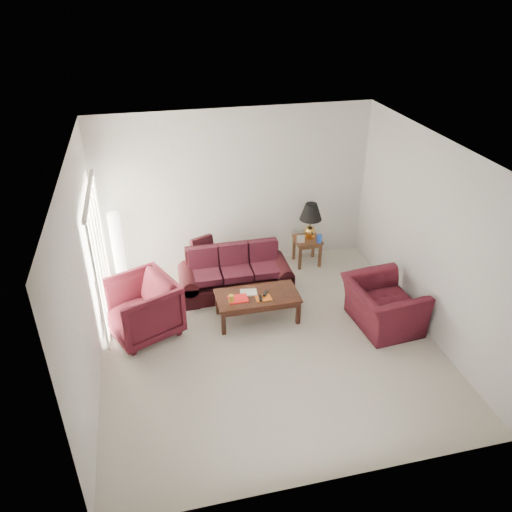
{
  "coord_description": "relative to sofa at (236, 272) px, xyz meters",
  "views": [
    {
      "loc": [
        -1.56,
        -5.83,
        4.98
      ],
      "look_at": [
        0.0,
        0.85,
        1.05
      ],
      "focal_mm": 35.0,
      "sensor_mm": 36.0,
      "label": 1
    }
  ],
  "objects": [
    {
      "name": "floor",
      "position": [
        0.22,
        -1.48,
        -0.4
      ],
      "size": [
        5.0,
        5.0,
        0.0
      ],
      "primitive_type": "plane",
      "color": "beige",
      "rests_on": "ground"
    },
    {
      "name": "blinds",
      "position": [
        -2.2,
        -0.18,
        0.68
      ],
      "size": [
        0.1,
        2.0,
        2.16
      ],
      "primitive_type": "cube",
      "color": "silver",
      "rests_on": "ground"
    },
    {
      "name": "sofa",
      "position": [
        0.0,
        0.0,
        0.0
      ],
      "size": [
        1.97,
        0.91,
        0.79
      ],
      "primitive_type": null,
      "rotation": [
        0.0,
        0.0,
        -0.04
      ],
      "color": "black",
      "rests_on": "ground"
    },
    {
      "name": "throw_pillow",
      "position": [
        -0.49,
        0.53,
        0.26
      ],
      "size": [
        0.46,
        0.35,
        0.43
      ],
      "primitive_type": "cube",
      "rotation": [
        -0.21,
        0.0,
        0.41
      ],
      "color": "black",
      "rests_on": "sofa"
    },
    {
      "name": "end_table",
      "position": [
        1.54,
        0.67,
        -0.13
      ],
      "size": [
        0.49,
        0.49,
        0.53
      ],
      "primitive_type": null,
      "rotation": [
        0.0,
        0.0,
        0.01
      ],
      "color": "#553A1D",
      "rests_on": "ground"
    },
    {
      "name": "table_lamp",
      "position": [
        1.59,
        0.71,
        0.49
      ],
      "size": [
        0.46,
        0.46,
        0.71
      ],
      "primitive_type": null,
      "rotation": [
        0.0,
        0.0,
        -0.11
      ],
      "color": "#C5893D",
      "rests_on": "end_table"
    },
    {
      "name": "clock",
      "position": [
        1.36,
        0.57,
        0.21
      ],
      "size": [
        0.15,
        0.07,
        0.15
      ],
      "primitive_type": "cube",
      "rotation": [
        0.0,
        0.0,
        -0.14
      ],
      "color": "white",
      "rests_on": "end_table"
    },
    {
      "name": "blue_canister",
      "position": [
        1.7,
        0.49,
        0.21
      ],
      "size": [
        0.12,
        0.12,
        0.15
      ],
      "primitive_type": "cylinder",
      "rotation": [
        0.0,
        0.0,
        -0.32
      ],
      "color": "#1A43AC",
      "rests_on": "end_table"
    },
    {
      "name": "picture_frame",
      "position": [
        1.44,
        0.91,
        0.22
      ],
      "size": [
        0.2,
        0.22,
        0.06
      ],
      "primitive_type": "cube",
      "rotation": [
        1.36,
        0.0,
        0.41
      ],
      "color": "#B5B6BA",
      "rests_on": "end_table"
    },
    {
      "name": "floor_lamp",
      "position": [
        -1.96,
        0.68,
        0.33
      ],
      "size": [
        0.27,
        0.27,
        1.45
      ],
      "primitive_type": null,
      "rotation": [
        0.0,
        0.0,
        -0.14
      ],
      "color": "white",
      "rests_on": "ground"
    },
    {
      "name": "armchair_left",
      "position": [
        -1.64,
        -0.81,
        0.07
      ],
      "size": [
        1.34,
        1.32,
        0.93
      ],
      "primitive_type": "imported",
      "rotation": [
        0.0,
        0.0,
        -1.15
      ],
      "color": "#451019",
      "rests_on": "ground"
    },
    {
      "name": "armchair_right",
      "position": [
        2.09,
        -1.46,
        -0.02
      ],
      "size": [
        1.11,
        1.24,
        0.75
      ],
      "primitive_type": "imported",
      "rotation": [
        0.0,
        0.0,
        1.66
      ],
      "color": "#3D0E17",
      "rests_on": "ground"
    },
    {
      "name": "coffee_table",
      "position": [
        0.19,
        -0.86,
        -0.16
      ],
      "size": [
        1.48,
        1.15,
        0.46
      ],
      "primitive_type": null,
      "rotation": [
        0.0,
        0.0,
        -0.43
      ],
      "color": "black",
      "rests_on": "ground"
    },
    {
      "name": "magazine_red",
      "position": [
        -0.14,
        -0.91,
        0.08
      ],
      "size": [
        0.31,
        0.23,
        0.02
      ],
      "primitive_type": "cube",
      "rotation": [
        0.0,
        0.0,
        -0.0
      ],
      "color": "red",
      "rests_on": "coffee_table"
    },
    {
      "name": "magazine_white",
      "position": [
        0.07,
        -0.77,
        0.08
      ],
      "size": [
        0.29,
        0.23,
        0.02
      ],
      "primitive_type": "cube",
      "rotation": [
        0.0,
        0.0,
        -0.13
      ],
      "color": "silver",
      "rests_on": "coffee_table"
    },
    {
      "name": "magazine_orange",
      "position": [
        0.26,
        -0.98,
        0.07
      ],
      "size": [
        0.26,
        0.2,
        0.01
      ],
      "primitive_type": "cube",
      "rotation": [
        0.0,
        0.0,
        0.05
      ],
      "color": "#CF5B18",
      "rests_on": "coffee_table"
    },
    {
      "name": "remote_a",
      "position": [
        0.21,
        -1.0,
        0.1
      ],
      "size": [
        0.07,
        0.17,
        0.02
      ],
      "primitive_type": "cube",
      "rotation": [
        0.0,
        0.0,
        -0.13
      ],
      "color": "black",
      "rests_on": "coffee_table"
    },
    {
      "name": "remote_b",
      "position": [
        0.32,
        -0.88,
        0.09
      ],
      "size": [
        0.12,
        0.16,
        0.02
      ],
      "primitive_type": "cube",
      "rotation": [
        0.0,
        0.0,
        -0.55
      ],
      "color": "black",
      "rests_on": "coffee_table"
    },
    {
      "name": "yellow_glass",
      "position": [
        -0.26,
        -0.97,
        0.13
      ],
      "size": [
        0.1,
        0.1,
        0.13
      ],
      "primitive_type": "cylinder",
      "rotation": [
        0.0,
        0.0,
        -0.36
      ],
      "color": "gold",
      "rests_on": "coffee_table"
    }
  ]
}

